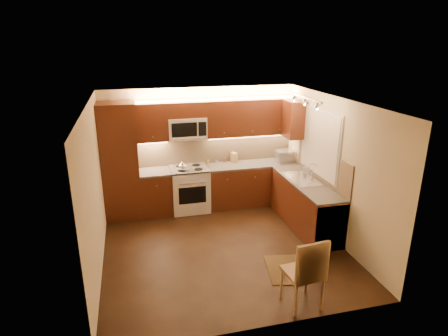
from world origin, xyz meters
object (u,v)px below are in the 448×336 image
object	(u,v)px
soap_bottle	(305,169)
kettle	(182,166)
microwave	(187,128)
sink	(304,175)
dining_chair	(303,271)
stove	(190,189)
knife_block	(234,157)
toaster_oven	(285,156)

from	to	relation	value
soap_bottle	kettle	bearing A→B (deg)	-174.08
microwave	kettle	world-z (taller)	microwave
microwave	sink	size ratio (longest dim) A/B	0.88
microwave	sink	xyz separation A→B (m)	(2.00, -1.26, -0.74)
microwave	dining_chair	size ratio (longest dim) A/B	0.74
kettle	sink	bearing A→B (deg)	-23.89
stove	microwave	distance (m)	1.27
stove	kettle	size ratio (longest dim) A/B	4.54
sink	soap_bottle	distance (m)	0.33
stove	sink	world-z (taller)	sink
kettle	soap_bottle	distance (m)	2.43
stove	sink	size ratio (longest dim) A/B	1.07
soap_bottle	knife_block	bearing A→B (deg)	160.64
microwave	sink	bearing A→B (deg)	-32.21
kettle	knife_block	size ratio (longest dim) A/B	0.96
dining_chair	microwave	bearing A→B (deg)	100.49
stove	knife_block	size ratio (longest dim) A/B	4.36
microwave	toaster_oven	bearing A→B (deg)	-3.31
toaster_oven	dining_chair	distance (m)	3.61
knife_block	dining_chair	xyz separation A→B (m)	(-0.05, -3.58, -0.49)
kettle	microwave	bearing A→B (deg)	60.66
knife_block	kettle	bearing A→B (deg)	179.39
kettle	knife_block	world-z (taller)	kettle
kettle	toaster_oven	bearing A→B (deg)	4.54
knife_block	soap_bottle	xyz separation A→B (m)	(1.16, -1.05, -0.01)
soap_bottle	dining_chair	xyz separation A→B (m)	(-1.21, -2.53, -0.48)
toaster_oven	dining_chair	bearing A→B (deg)	-106.85
soap_bottle	toaster_oven	bearing A→B (deg)	117.53
stove	soap_bottle	distance (m)	2.39
soap_bottle	dining_chair	world-z (taller)	soap_bottle
stove	knife_block	xyz separation A→B (m)	(1.01, 0.21, 0.55)
knife_block	soap_bottle	size ratio (longest dim) A/B	1.11
sink	toaster_oven	bearing A→B (deg)	85.02
kettle	knife_block	bearing A→B (deg)	17.21
dining_chair	knife_block	bearing A→B (deg)	84.40
toaster_oven	sink	bearing A→B (deg)	-93.18
kettle	dining_chair	xyz separation A→B (m)	(1.11, -3.24, -0.50)
microwave	sink	world-z (taller)	microwave
sink	soap_bottle	xyz separation A→B (m)	(0.17, 0.28, 0.02)
knife_block	microwave	bearing A→B (deg)	167.16
microwave	knife_block	xyz separation A→B (m)	(1.01, 0.07, -0.71)
microwave	soap_bottle	bearing A→B (deg)	-24.29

